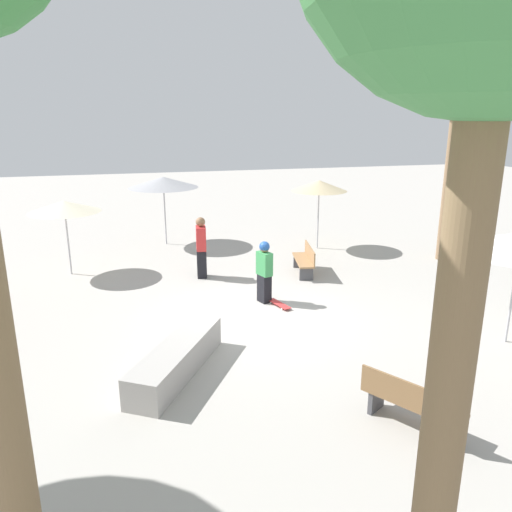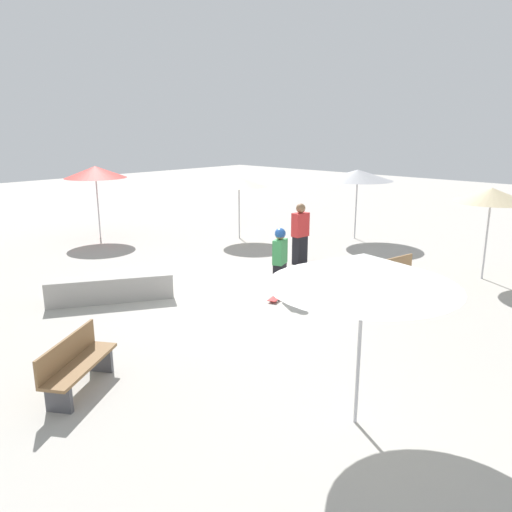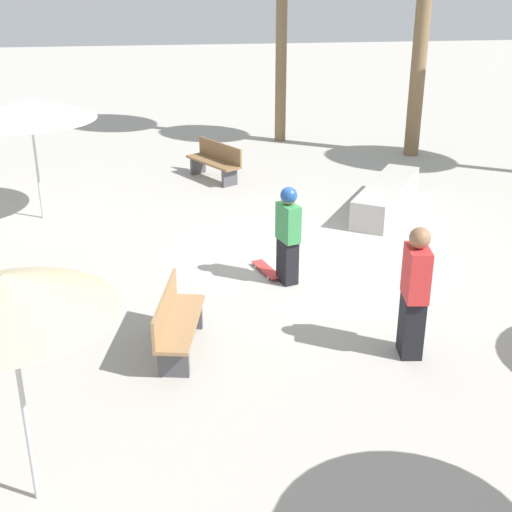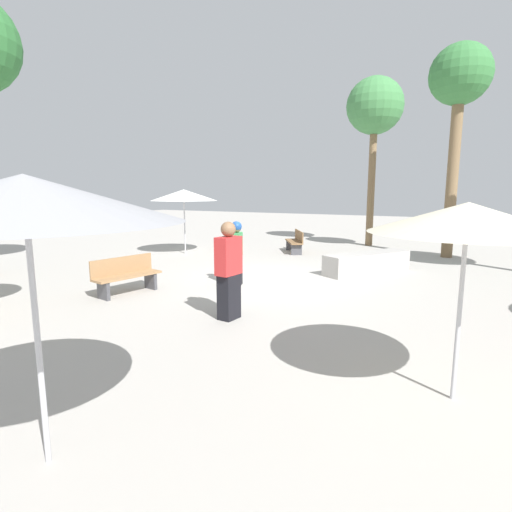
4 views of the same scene
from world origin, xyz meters
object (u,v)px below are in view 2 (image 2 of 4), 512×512
at_px(shade_umbrella_cream, 239,181).
at_px(shade_umbrella_red, 95,172).
at_px(skateboard, 278,296).
at_px(skater_main, 280,258).
at_px(bystander_watching, 300,234).
at_px(bench_near, 77,365).
at_px(shade_umbrella_grey, 358,175).
at_px(shade_umbrella_white, 364,269).
at_px(bench_far, 386,274).
at_px(shade_umbrella_tan, 492,195).
at_px(concrete_ledge, 111,288).

bearing_deg(shade_umbrella_cream, shade_umbrella_red, -137.77).
height_order(skateboard, shade_umbrella_cream, shade_umbrella_cream).
relative_size(skater_main, bystander_watching, 0.89).
height_order(bench_near, shade_umbrella_grey, shade_umbrella_grey).
height_order(shade_umbrella_white, bystander_watching, shade_umbrella_white).
distance_m(shade_umbrella_cream, bystander_watching, 4.18).
bearing_deg(shade_umbrella_grey, shade_umbrella_red, -137.38).
distance_m(bench_far, shade_umbrella_cream, 7.28).
height_order(skater_main, shade_umbrella_tan, shade_umbrella_tan).
bearing_deg(skateboard, shade_umbrella_grey, -179.67).
bearing_deg(bench_near, skater_main, 155.39).
bearing_deg(shade_umbrella_white, bench_far, 115.40).
height_order(skateboard, shade_umbrella_red, shade_umbrella_red).
bearing_deg(shade_umbrella_white, bystander_watching, 133.76).
bearing_deg(bench_far, shade_umbrella_grey, 49.96).
distance_m(bench_far, bystander_watching, 3.14).
relative_size(bench_far, shade_umbrella_tan, 0.68).
bearing_deg(shade_umbrella_cream, shade_umbrella_tan, 6.48).
xyz_separation_m(shade_umbrella_cream, shade_umbrella_red, (-3.79, -3.44, 0.33)).
distance_m(bench_near, bystander_watching, 8.39).
relative_size(skater_main, bench_far, 0.98).
bearing_deg(concrete_ledge, bench_near, -37.66).
bearing_deg(shade_umbrella_red, skateboard, -3.80).
bearing_deg(skateboard, shade_umbrella_cream, -144.95).
relative_size(skater_main, concrete_ledge, 0.58).
bearing_deg(bench_far, bench_near, -177.16).
height_order(bench_near, shade_umbrella_white, shade_umbrella_white).
height_order(skateboard, bench_far, bench_far).
xyz_separation_m(shade_umbrella_white, shade_umbrella_grey, (-6.40, 10.07, 0.09)).
bearing_deg(shade_umbrella_grey, bystander_watching, -80.09).
height_order(skater_main, bench_far, skater_main).
height_order(skateboard, bench_near, bench_near).
relative_size(concrete_ledge, bystander_watching, 1.55).
bearing_deg(shade_umbrella_red, skater_main, -1.40).
bearing_deg(bench_far, shade_umbrella_cream, 86.39).
bearing_deg(skateboard, shade_umbrella_red, -111.66).
xyz_separation_m(skater_main, shade_umbrella_grey, (-1.99, 6.54, 1.42)).
xyz_separation_m(bench_far, shade_umbrella_cream, (-6.88, 1.71, 1.64)).
distance_m(skater_main, shade_umbrella_red, 9.00).
distance_m(bench_near, shade_umbrella_red, 11.51).
bearing_deg(bench_near, shade_umbrella_grey, 160.30).
bearing_deg(shade_umbrella_white, shade_umbrella_grey, 122.43).
xyz_separation_m(shade_umbrella_white, shade_umbrella_tan, (-1.18, 8.14, 0.05)).
height_order(bench_near, shade_umbrella_cream, shade_umbrella_cream).
bearing_deg(bench_far, skateboard, 157.31).
xyz_separation_m(concrete_ledge, shade_umbrella_red, (-6.31, 3.36, 2.10)).
height_order(shade_umbrella_tan, bystander_watching, shade_umbrella_tan).
distance_m(shade_umbrella_grey, bystander_watching, 4.43).
relative_size(skater_main, shade_umbrella_red, 0.62).
relative_size(bench_near, shade_umbrella_cream, 0.71).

